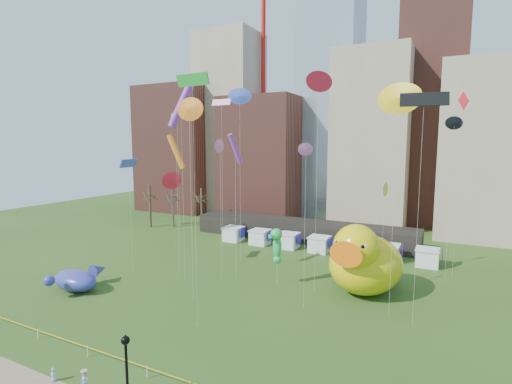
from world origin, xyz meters
The scene contains 33 objects.
ground centered at (0.00, 0.00, 0.00)m, with size 160.00×160.00×0.00m, color #274916.
skyline centered at (2.25, 61.06, 21.44)m, with size 101.00×23.00×68.00m.
crane_left centered at (-21.11, 64.00, 46.90)m, with size 23.00×1.00×76.00m.
pavilion centered at (-4.00, 42.00, 1.60)m, with size 38.00×6.00×3.20m, color black.
vendor_tents centered at (1.02, 36.00, 1.11)m, with size 33.24×2.80×2.40m.
bare_trees centered at (-30.17, 40.54, 4.01)m, with size 8.44×6.44×8.50m.
caution_tape centered at (0.00, 0.00, 0.68)m, with size 50.00×0.06×0.90m.
big_duck centered at (10.28, 22.27, 3.73)m, with size 9.12×11.19×8.12m.
small_duck centered at (12.07, 27.32, 1.25)m, with size 3.09×3.77×2.73m.
seahorse_green centered at (0.87, 20.38, 5.03)m, with size 1.77×1.99×6.73m.
seahorse_purple centered at (9.39, 22.67, 2.90)m, with size 1.12×1.42×4.26m.
whale_inflatable centered at (-18.57, 9.02, 1.20)m, with size 6.09×7.67×2.62m.
lamppost centered at (1.44, -3.20, 3.10)m, with size 0.53×0.53×5.07m.
woman centered at (-2.37, -3.20, 0.82)m, with size 0.58×0.38×1.59m, color white.
toddler centered at (-5.51, -3.20, 0.50)m, with size 0.34×0.25×0.97m, color silver.
kite_0 centered at (-20.48, 28.46, 10.60)m, with size 0.68×2.73×11.96m.
kite_1 centered at (5.65, 16.27, 15.65)m, with size 0.76×1.17×16.40m.
kite_2 centered at (18.23, 31.92, 18.60)m, with size 1.38×1.06×19.47m.
kite_3 centered at (-1.48, 8.06, 21.44)m, with size 3.30×0.69×22.09m.
kite_4 centered at (11.32, 27.93, 10.95)m, with size 0.33×1.72×11.83m.
kite_5 centered at (-7.43, 26.69, 22.52)m, with size 2.09×1.09×23.65m.
kite_6 centered at (-5.32, 12.67, 19.66)m, with size 2.33×0.56×20.85m.
kite_7 centered at (-3.61, 18.75, 15.74)m, with size 1.28×2.06×17.46m.
kite_8 centered at (19.00, 32.29, 20.47)m, with size 1.12×1.91×22.33m.
kite_9 centered at (-8.90, 24.45, 21.41)m, with size 2.71×0.46×22.04m.
kite_10 centered at (15.82, 16.71, 19.89)m, with size 3.87×1.10×20.56m.
kite_11 centered at (-20.16, 29.54, 20.44)m, with size 2.67×0.83×21.06m.
kite_12 centered at (13.58, 18.28, 20.31)m, with size 2.79×1.25×21.75m.
kite_13 centered at (-17.77, 16.70, 13.83)m, with size 1.24×3.45×14.41m.
kite_14 centered at (-10.81, 17.39, 15.33)m, with size 2.51×0.90×17.44m.
kite_15 centered at (-9.16, 16.34, 20.50)m, with size 2.84×2.60×23.07m.
kite_16 centered at (5.32, 20.73, 22.66)m, with size 1.57×1.87×23.80m.
kite_17 centered at (-5.79, 19.04, 15.95)m, with size 0.35×1.59×16.81m.
Camera 1 is at (18.11, -18.91, 16.28)m, focal length 27.00 mm.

